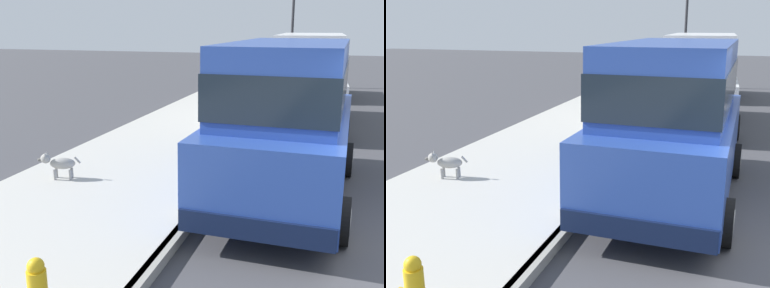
{
  "view_description": "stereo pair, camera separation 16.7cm",
  "coord_description": "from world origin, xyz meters",
  "views": [
    {
      "loc": [
        -1.3,
        -5.65,
        2.78
      ],
      "look_at": [
        -3.58,
        1.48,
        0.85
      ],
      "focal_mm": 43.64,
      "sensor_mm": 36.0,
      "label": 1
    },
    {
      "loc": [
        -1.14,
        -5.6,
        2.78
      ],
      "look_at": [
        -3.58,
        1.48,
        0.85
      ],
      "focal_mm": 43.64,
      "sensor_mm": 36.0,
      "label": 2
    }
  ],
  "objects": [
    {
      "name": "sidewalk",
      "position": [
        -5.0,
        0.0,
        0.07
      ],
      "size": [
        3.6,
        64.0,
        0.14
      ],
      "primitive_type": "cube",
      "color": "#B7B5AD",
      "rests_on": "ground"
    },
    {
      "name": "car_white_van",
      "position": [
        -2.16,
        7.71,
        1.39
      ],
      "size": [
        2.26,
        4.96,
        2.52
      ],
      "color": "white",
      "rests_on": "ground"
    },
    {
      "name": "car_blue_van",
      "position": [
        -2.08,
        1.75,
        1.39
      ],
      "size": [
        2.21,
        4.94,
        2.52
      ],
      "color": "#28479E",
      "rests_on": "ground"
    },
    {
      "name": "car_black_hatchback",
      "position": [
        -2.2,
        13.28,
        0.98
      ],
      "size": [
        1.99,
        3.82,
        1.88
      ],
      "color": "black",
      "rests_on": "ground"
    },
    {
      "name": "street_lamp",
      "position": [
        -3.55,
        15.94,
        2.91
      ],
      "size": [
        0.36,
        0.36,
        4.42
      ],
      "color": "#2D2D33",
      "rests_on": "sidewalk"
    },
    {
      "name": "curb",
      "position": [
        -3.2,
        0.0,
        0.07
      ],
      "size": [
        0.16,
        64.0,
        0.14
      ],
      "primitive_type": "cube",
      "color": "gray",
      "rests_on": "ground"
    },
    {
      "name": "dog_grey",
      "position": [
        -5.9,
        1.06,
        0.43
      ],
      "size": [
        0.73,
        0.34,
        0.49
      ],
      "color": "#999691",
      "rests_on": "sidewalk"
    }
  ]
}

